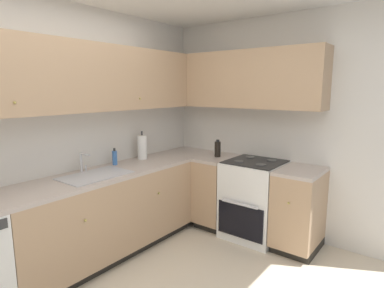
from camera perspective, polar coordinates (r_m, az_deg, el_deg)
The scene contains 14 objects.
wall_back at distance 3.28m, azimuth -25.13°, elevation 1.14°, with size 4.19×0.05×2.53m, color silver.
wall_right at distance 3.82m, azimuth 16.59°, elevation 2.78°, with size 0.05×3.12×2.53m, color silver.
lower_cabinets_back at distance 3.45m, azimuth -15.09°, elevation -12.31°, with size 2.04×0.62×0.85m.
countertop_back at distance 3.30m, azimuth -15.44°, elevation -5.24°, with size 3.24×0.60×0.04m, color #B7A89E.
lower_cabinets_right at distance 3.79m, azimuth 11.62°, elevation -10.09°, with size 0.62×1.43×0.85m.
countertop_right at distance 3.66m, azimuth 11.84°, elevation -3.62°, with size 0.60×1.43×0.03m.
oven_range at distance 3.82m, azimuth 11.10°, elevation -9.59°, with size 0.68×0.62×1.04m.
upper_cabinets_back at distance 3.22m, azimuth -20.07°, elevation 11.17°, with size 2.92×0.34×0.65m.
upper_cabinets_right at distance 3.85m, azimuth 8.56°, elevation 11.35°, with size 0.32×1.98×0.65m.
sink at distance 3.22m, azimuth -16.91°, elevation -6.15°, with size 0.65×0.40×0.10m.
faucet at distance 3.35m, azimuth -19.04°, elevation -2.80°, with size 0.07×0.16×0.20m.
soap_bottle at distance 3.58m, azimuth -13.71°, elevation -2.38°, with size 0.05×0.05×0.18m.
paper_towel_roll at distance 3.81m, azimuth -8.94°, elevation -0.55°, with size 0.11×0.11×0.34m.
oil_bottle at distance 3.90m, azimuth 4.62°, elevation -0.88°, with size 0.07×0.07×0.21m.
Camera 1 is at (-1.47, -1.36, 1.71)m, focal length 29.69 mm.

